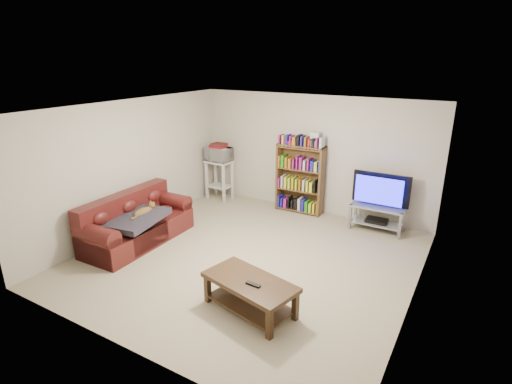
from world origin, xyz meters
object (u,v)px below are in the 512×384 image
Objects in this scene: coffee_table at (250,289)px; bookshelf at (300,178)px; sofa at (135,225)px; tv_stand at (377,214)px.

bookshelf is at bearing 117.09° from coffee_table.
tv_stand is (3.55, 2.61, 0.02)m from sofa.
coffee_table is 3.42m from tv_stand.
bookshelf is (1.90, 2.76, 0.43)m from sofa.
bookshelf reaches higher than tv_stand.
coffee_table is (2.79, -0.73, 0.00)m from sofa.
bookshelf reaches higher than coffee_table.
sofa is at bearing -143.96° from tv_stand.
coffee_table is at bearing -15.91° from sofa.
sofa is 3.38m from bookshelf.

